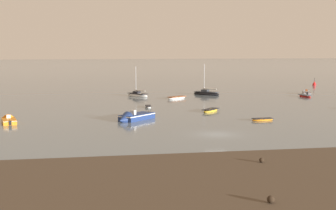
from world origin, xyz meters
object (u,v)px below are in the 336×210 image
Objects in this scene: rowboat_moored_2 at (262,120)px; rowboat_moored_4 at (211,111)px; sailboat_moored_0 at (138,95)px; channel_buoy at (314,84)px; rowboat_moored_1 at (305,96)px; motorboat_moored_4 at (306,93)px; rowboat_moored_0 at (148,107)px; sailboat_moored_2 at (206,93)px; motorboat_moored_3 at (9,121)px; rowboat_moored_6 at (177,98)px; motorboat_moored_1 at (133,118)px.

rowboat_moored_2 is 11.74m from rowboat_moored_4.
sailboat_moored_0 is 2.87× the size of channel_buoy.
rowboat_moored_1 is 7.83m from motorboat_moored_4.
rowboat_moored_1 reaches higher than rowboat_moored_0.
rowboat_moored_4 is at bearing 120.32° from sailboat_moored_2.
rowboat_moored_0 is at bearing 123.38° from rowboat_moored_2.
motorboat_moored_4 is 0.69× the size of sailboat_moored_2.
sailboat_moored_0 is 1.67× the size of rowboat_moored_4.
motorboat_moored_3 reaches higher than motorboat_moored_4.
motorboat_moored_4 is at bearing -23.72° from rowboat_moored_6.
motorboat_moored_1 is at bearing 160.57° from rowboat_moored_4.
rowboat_moored_2 is at bearing -109.45° from motorboat_moored_3.
motorboat_moored_1 is at bearing -105.66° from motorboat_moored_3.
sailboat_moored_0 is 1.04× the size of motorboat_moored_1.
rowboat_moored_2 is 0.67× the size of motorboat_moored_4.
motorboat_moored_4 is at bearing -120.60° from channel_buoy.
motorboat_moored_1 is 1.60× the size of rowboat_moored_4.
channel_buoy is at bearing 0.64° from rowboat_moored_4.
rowboat_moored_6 is 10.91m from sailboat_moored_2.
motorboat_moored_1 is 1.31× the size of motorboat_moored_4.
rowboat_moored_2 is (-21.01, -30.24, -0.03)m from rowboat_moored_1.
rowboat_moored_0 is at bearing 137.47° from motorboat_moored_4.
rowboat_moored_0 is at bearing 104.20° from rowboat_moored_1.
motorboat_moored_4 is at bearing -33.07° from rowboat_moored_1.
rowboat_moored_4 is 0.82× the size of motorboat_moored_4.
rowboat_moored_4 is 39.42m from motorboat_moored_4.
sailboat_moored_2 reaches higher than rowboat_moored_0.
sailboat_moored_2 is at bearing 61.58° from rowboat_moored_1.
rowboat_moored_0 is 0.57× the size of motorboat_moored_3.
motorboat_moored_1 is 17.00m from motorboat_moored_3.
rowboat_moored_6 reaches higher than rowboat_moored_4.
sailboat_moored_0 is at bearing -157.40° from channel_buoy.
motorboat_moored_3 is 90.48m from channel_buoy.
motorboat_moored_4 is at bearing -73.33° from motorboat_moored_3.
rowboat_moored_1 is at bearing -36.65° from rowboat_moored_6.
rowboat_moored_4 is at bearing 109.25° from rowboat_moored_2.
motorboat_moored_1 is 40.23m from sailboat_moored_2.
rowboat_moored_2 is 0.71× the size of rowboat_moored_6.
rowboat_moored_1 is 0.83× the size of motorboat_moored_4.
rowboat_moored_4 is (13.35, 7.30, -0.14)m from motorboat_moored_1.
rowboat_moored_0 is 65.48m from channel_buoy.
motorboat_moored_1 reaches higher than motorboat_moored_3.
rowboat_moored_0 is 1.29× the size of channel_buoy.
motorboat_moored_4 is (30.85, 6.03, 0.02)m from rowboat_moored_6.
rowboat_moored_1 is at bearing 173.09° from motorboat_moored_4.
sailboat_moored_0 is at bearing 72.67° from rowboat_moored_1.
sailboat_moored_2 is at bearing 28.64° from rowboat_moored_4.
channel_buoy reaches higher than rowboat_moored_4.
motorboat_moored_4 is 25.15m from channel_buoy.
sailboat_moored_0 is 2.23× the size of rowboat_moored_0.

